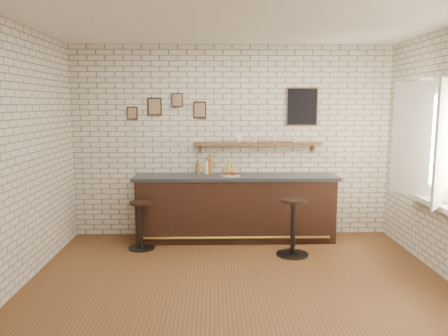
% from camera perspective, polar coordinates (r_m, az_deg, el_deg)
% --- Properties ---
extents(ground, '(5.00, 5.00, 0.00)m').
position_cam_1_polar(ground, '(5.32, 1.90, -14.81)').
color(ground, brown).
rests_on(ground, ground).
extents(bar_counter, '(3.10, 0.65, 1.01)m').
position_cam_1_polar(bar_counter, '(6.77, 1.51, -5.17)').
color(bar_counter, black).
rests_on(bar_counter, ground).
extents(sandwich_plate, '(0.28, 0.28, 0.01)m').
position_cam_1_polar(sandwich_plate, '(6.63, 0.91, -0.97)').
color(sandwich_plate, white).
rests_on(sandwich_plate, bar_counter).
extents(ciabatta_sandwich, '(0.23, 0.16, 0.07)m').
position_cam_1_polar(ciabatta_sandwich, '(6.62, 0.99, -0.62)').
color(ciabatta_sandwich, tan).
rests_on(ciabatta_sandwich, sandwich_plate).
extents(potato_chips, '(0.27, 0.19, 0.00)m').
position_cam_1_polar(potato_chips, '(6.63, 0.76, -0.91)').
color(potato_chips, gold).
rests_on(potato_chips, sandwich_plate).
extents(bitters_bottle_brown, '(0.07, 0.07, 0.22)m').
position_cam_1_polar(bitters_bottle_brown, '(6.82, -3.46, -0.01)').
color(bitters_bottle_brown, brown).
rests_on(bitters_bottle_brown, bar_counter).
extents(bitters_bottle_white, '(0.06, 0.06, 0.25)m').
position_cam_1_polar(bitters_bottle_white, '(6.82, -2.19, 0.09)').
color(bitters_bottle_white, white).
rests_on(bitters_bottle_white, bar_counter).
extents(bitters_bottle_amber, '(0.07, 0.07, 0.30)m').
position_cam_1_polar(bitters_bottle_amber, '(6.81, -1.87, 0.28)').
color(bitters_bottle_amber, '#945217').
rests_on(bitters_bottle_amber, bar_counter).
extents(condiment_bottle_yellow, '(0.06, 0.06, 0.21)m').
position_cam_1_polar(condiment_bottle_yellow, '(6.82, 0.58, -0.02)').
color(condiment_bottle_yellow, gold).
rests_on(condiment_bottle_yellow, bar_counter).
extents(bar_stool_left, '(0.39, 0.39, 0.70)m').
position_cam_1_polar(bar_stool_left, '(6.49, -10.79, -7.12)').
color(bar_stool_left, black).
rests_on(bar_stool_left, ground).
extents(bar_stool_right, '(0.44, 0.44, 0.80)m').
position_cam_1_polar(bar_stool_right, '(6.16, 9.01, -7.39)').
color(bar_stool_right, black).
rests_on(bar_stool_right, ground).
extents(wall_shelf, '(2.00, 0.18, 0.18)m').
position_cam_1_polar(wall_shelf, '(6.84, 4.40, 3.19)').
color(wall_shelf, brown).
rests_on(wall_shelf, ground).
extents(shelf_cup_a, '(0.15, 0.15, 0.10)m').
position_cam_1_polar(shelf_cup_a, '(6.81, 1.92, 3.78)').
color(shelf_cup_a, white).
rests_on(shelf_cup_a, wall_shelf).
extents(shelf_cup_b, '(0.11, 0.11, 0.08)m').
position_cam_1_polar(shelf_cup_b, '(6.83, 4.03, 3.73)').
color(shelf_cup_b, white).
rests_on(shelf_cup_b, wall_shelf).
extents(shelf_cup_c, '(0.15, 0.15, 0.09)m').
position_cam_1_polar(shelf_cup_c, '(6.87, 6.62, 3.73)').
color(shelf_cup_c, white).
rests_on(shelf_cup_c, wall_shelf).
extents(shelf_cup_d, '(0.12, 0.12, 0.08)m').
position_cam_1_polar(shelf_cup_d, '(6.92, 9.19, 3.69)').
color(shelf_cup_d, white).
rests_on(shelf_cup_d, wall_shelf).
extents(back_wall_decor, '(2.96, 0.02, 0.56)m').
position_cam_1_polar(back_wall_decor, '(6.88, 2.93, 7.97)').
color(back_wall_decor, black).
rests_on(back_wall_decor, ground).
extents(window_sill, '(0.20, 1.35, 0.06)m').
position_cam_1_polar(window_sill, '(5.95, 25.55, -4.01)').
color(window_sill, white).
rests_on(window_sill, ground).
extents(casement_window, '(0.40, 1.30, 1.56)m').
position_cam_1_polar(casement_window, '(5.83, 25.64, 3.20)').
color(casement_window, white).
rests_on(casement_window, ground).
extents(book_lower, '(0.19, 0.23, 0.02)m').
position_cam_1_polar(book_lower, '(5.81, 26.07, -3.94)').
color(book_lower, tan).
rests_on(book_lower, window_sill).
extents(book_upper, '(0.19, 0.25, 0.02)m').
position_cam_1_polar(book_upper, '(5.83, 25.94, -3.70)').
color(book_upper, tan).
rests_on(book_upper, book_lower).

